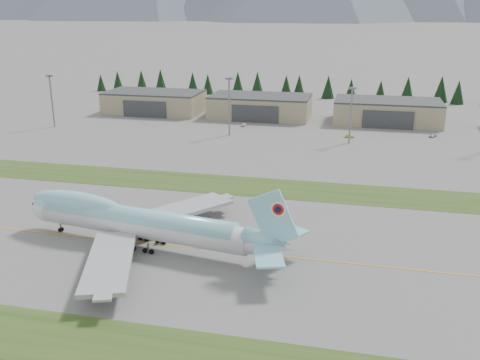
% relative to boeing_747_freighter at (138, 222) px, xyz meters
% --- Properties ---
extents(ground, '(7000.00, 7000.00, 0.00)m').
position_rel_boeing_747_freighter_xyz_m(ground, '(13.57, 1.71, -5.86)').
color(ground, slate).
rests_on(ground, ground).
extents(grass_strip_near, '(400.00, 14.00, 0.08)m').
position_rel_boeing_747_freighter_xyz_m(grass_strip_near, '(13.57, -36.29, -5.86)').
color(grass_strip_near, '#2E4D1B').
rests_on(grass_strip_near, ground).
extents(grass_strip_far, '(400.00, 18.00, 0.08)m').
position_rel_boeing_747_freighter_xyz_m(grass_strip_far, '(13.57, 46.71, -5.86)').
color(grass_strip_far, '#2E4D1B').
rests_on(grass_strip_far, ground).
extents(taxiway_line_main, '(400.00, 0.40, 0.02)m').
position_rel_boeing_747_freighter_xyz_m(taxiway_line_main, '(13.57, 1.71, -5.86)').
color(taxiway_line_main, gold).
rests_on(taxiway_line_main, ground).
extents(boeing_747_freighter, '(67.75, 57.61, 17.77)m').
position_rel_boeing_747_freighter_xyz_m(boeing_747_freighter, '(0.00, 0.00, 0.00)').
color(boeing_747_freighter, white).
rests_on(boeing_747_freighter, ground).
extents(hangar_left, '(48.00, 26.60, 10.80)m').
position_rel_boeing_747_freighter_xyz_m(hangar_left, '(-56.43, 151.61, -0.47)').
color(hangar_left, '#9C8F6D').
rests_on(hangar_left, ground).
extents(hangar_center, '(48.00, 26.60, 10.80)m').
position_rel_boeing_747_freighter_xyz_m(hangar_center, '(-1.43, 151.61, -0.47)').
color(hangar_center, '#9C8F6D').
rests_on(hangar_center, ground).
extents(hangar_right, '(48.00, 26.60, 10.80)m').
position_rel_boeing_747_freighter_xyz_m(hangar_right, '(58.57, 151.61, -0.47)').
color(hangar_right, '#9C8F6D').
rests_on(hangar_right, ground).
extents(floodlight_masts, '(185.16, 6.05, 24.08)m').
position_rel_boeing_747_freighter_xyz_m(floodlight_masts, '(10.61, 109.09, 10.35)').
color(floodlight_masts, slate).
rests_on(floodlight_masts, ground).
extents(service_vehicle_a, '(2.02, 4.12, 1.35)m').
position_rel_boeing_747_freighter_xyz_m(service_vehicle_a, '(-4.77, 129.52, -5.86)').
color(service_vehicle_a, silver).
rests_on(service_vehicle_a, ground).
extents(service_vehicle_b, '(3.95, 1.65, 1.27)m').
position_rel_boeing_747_freighter_xyz_m(service_vehicle_b, '(42.82, 117.78, -5.86)').
color(service_vehicle_b, gold).
rests_on(service_vehicle_b, ground).
extents(service_vehicle_c, '(3.81, 4.93, 1.33)m').
position_rel_boeing_747_freighter_xyz_m(service_vehicle_c, '(76.64, 126.54, -5.86)').
color(service_vehicle_c, '#AFAFB4').
rests_on(service_vehicle_c, ground).
extents(conifer_belt, '(272.38, 16.18, 15.43)m').
position_rel_boeing_747_freighter_xyz_m(conifer_belt, '(18.60, 213.69, 1.09)').
color(conifer_belt, black).
rests_on(conifer_belt, ground).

